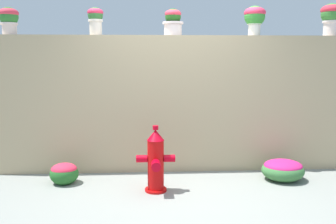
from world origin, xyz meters
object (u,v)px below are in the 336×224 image
object	(u,v)px
fire_hydrant	(156,162)
flower_bush_right	(283,169)
potted_plant_0	(9,18)
potted_plant_4	(331,16)
potted_plant_3	(255,17)
potted_plant_1	(95,18)
flower_bush_left	(64,173)
potted_plant_2	(173,21)

from	to	relation	value
fire_hydrant	flower_bush_right	bearing A→B (deg)	10.57
potted_plant_0	fire_hydrant	world-z (taller)	potted_plant_0
potted_plant_4	flower_bush_right	distance (m)	2.38
potted_plant_3	fire_hydrant	xyz separation A→B (m)	(-1.46, -0.90, -1.87)
potted_plant_3	potted_plant_1	bearing A→B (deg)	178.94
potted_plant_3	potted_plant_0	bearing A→B (deg)	179.33
potted_plant_3	potted_plant_4	xyz separation A→B (m)	(1.16, 0.05, 0.03)
flower_bush_right	potted_plant_0	bearing A→B (deg)	170.76
fire_hydrant	flower_bush_right	size ratio (longest dim) A/B	1.45
fire_hydrant	flower_bush_left	distance (m)	1.28
potted_plant_1	flower_bush_right	distance (m)	3.36
potted_plant_3	potted_plant_4	size ratio (longest dim) A/B	0.89
potted_plant_2	fire_hydrant	size ratio (longest dim) A/B	0.45
potted_plant_2	flower_bush_left	size ratio (longest dim) A/B	1.00
potted_plant_2	potted_plant_3	bearing A→B (deg)	-0.86
potted_plant_0	flower_bush_right	world-z (taller)	potted_plant_0
potted_plant_1	potted_plant_4	xyz separation A→B (m)	(3.44, 0.01, 0.06)
flower_bush_left	potted_plant_0	bearing A→B (deg)	143.75
potted_plant_4	flower_bush_left	xyz separation A→B (m)	(-3.83, -0.60, -2.13)
fire_hydrant	potted_plant_3	bearing A→B (deg)	31.76
potted_plant_1	fire_hydrant	distance (m)	2.23
fire_hydrant	flower_bush_right	world-z (taller)	fire_hydrant
potted_plant_1	potted_plant_3	world-z (taller)	potted_plant_3
flower_bush_right	potted_plant_2	bearing A→B (deg)	158.13
potted_plant_0	potted_plant_4	bearing A→B (deg)	0.08
fire_hydrant	potted_plant_4	bearing A→B (deg)	19.93
potted_plant_0	potted_plant_2	distance (m)	2.30
potted_plant_1	fire_hydrant	size ratio (longest dim) A/B	0.47
potted_plant_4	flower_bush_right	size ratio (longest dim) A/B	0.82
potted_plant_0	potted_plant_1	bearing A→B (deg)	0.08
potted_plant_0	potted_plant_1	size ratio (longest dim) A/B	0.99
fire_hydrant	flower_bush_left	xyz separation A→B (m)	(-1.21, 0.35, -0.23)
flower_bush_right	flower_bush_left	bearing A→B (deg)	179.58
potted_plant_3	flower_bush_left	size ratio (longest dim) A/B	1.12
potted_plant_0	potted_plant_2	size ratio (longest dim) A/B	1.02
potted_plant_2	flower_bush_left	distance (m)	2.59
potted_plant_4	potted_plant_3	bearing A→B (deg)	-177.67
potted_plant_0	fire_hydrant	bearing A→B (deg)	-24.97
potted_plant_1	fire_hydrant	world-z (taller)	potted_plant_1
potted_plant_0	flower_bush_left	size ratio (longest dim) A/B	1.02
potted_plant_2	flower_bush_right	size ratio (longest dim) A/B	0.65
potted_plant_1	potted_plant_4	bearing A→B (deg)	0.09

